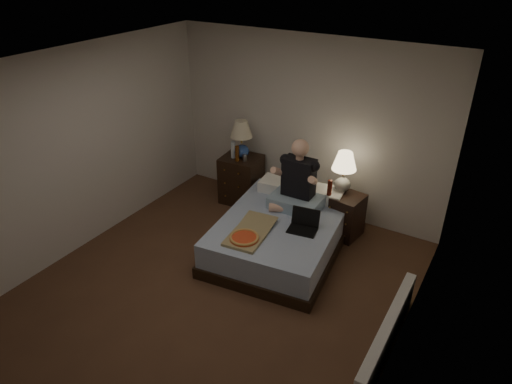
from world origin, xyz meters
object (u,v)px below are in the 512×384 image
Objects in this scene: soda_can at (245,158)px; person at (297,175)px; laptop at (303,222)px; beer_bottle_right at (330,188)px; bed at (280,235)px; radiator at (387,336)px; lamp_right at (344,172)px; beer_bottle_left at (237,153)px; pizza_box at (244,238)px; lamp_left at (241,139)px; water_bottle at (233,150)px; nightstand_left at (241,179)px; nightstand_right at (343,215)px.

soda_can is 0.11× the size of person.
beer_bottle_right is at bearing 79.35° from laptop.
bed is 1.16× the size of radiator.
lamp_right is (0.46, 0.86, 0.64)m from bed.
beer_bottle_left reaches higher than pizza_box.
lamp_left is 0.35× the size of radiator.
beer_bottle_left is (-1.10, 0.72, 0.60)m from bed.
laptop is at bearing -29.14° from water_bottle.
water_bottle is 0.74× the size of laptop.
lamp_right is 0.65m from person.
radiator is at bearing -38.05° from nightstand_left.
person reaches higher than radiator.
nightstand_right is 0.93m from laptop.
person is at bearing -134.07° from nightstand_right.
lamp_left is at bearing 96.77° from beer_bottle_left.
nightstand_left is 7.20× the size of soda_can.
lamp_right reaches higher than beer_bottle_right.
lamp_left is 0.22m from beer_bottle_left.
water_bottle is 1.09× the size of beer_bottle_right.
water_bottle is 0.33× the size of pizza_box.
nightstand_right is 1.63m from soda_can.
lamp_right is 2.27m from radiator.
radiator is at bearing -39.69° from person.
pizza_box is (1.08, -1.41, -0.34)m from water_bottle.
soda_can is 0.06× the size of radiator.
beer_bottle_left is 3.29m from radiator.
bed is at bearing -95.91° from person.
laptop is 1.62m from radiator.
bed is 0.79m from person.
bed is at bearing -33.00° from beer_bottle_left.
radiator is at bearing -32.56° from soda_can.
water_bottle is at bearing 176.79° from soda_can.
water_bottle is 2.50× the size of soda_can.
lamp_right is 0.35× the size of radiator.
soda_can reaches higher than bed.
soda_can reaches higher than nightstand_left.
person is 1.09m from pizza_box.
radiator is at bearing -32.86° from lamp_left.
lamp_left reaches higher than soda_can.
beer_bottle_left is 0.14× the size of radiator.
beer_bottle_left reaches higher than radiator.
beer_bottle_left is at bearing -149.99° from soda_can.
water_bottle is 3.42m from radiator.
nightstand_right reaches higher than pizza_box.
bed is 1.45m from beer_bottle_left.
bed is 1.57m from water_bottle.
radiator is at bearing -16.28° from pizza_box.
laptop is (0.35, -0.09, 0.35)m from bed.
person is at bearing -140.64° from beer_bottle_right.
bed is at bearing 150.60° from radiator.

